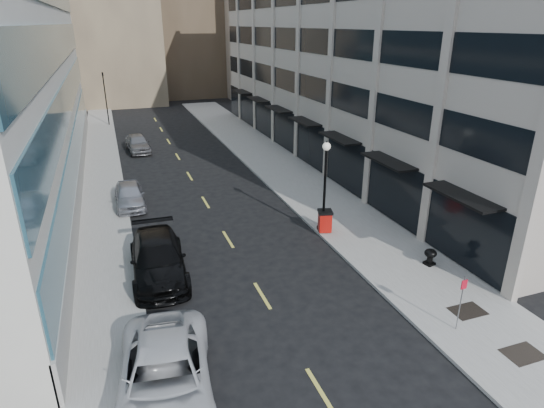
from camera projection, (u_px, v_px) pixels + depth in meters
sidewalk_right at (307, 189)px, 33.02m from camera, size 5.00×80.00×0.15m
sidewalk_left at (104, 214)px, 28.61m from camera, size 3.00×80.00×0.15m
building_right at (378, 52)px, 38.78m from camera, size 15.30×46.50×18.25m
skyline_tan_near at (104, 3)px, 66.17m from camera, size 14.00×18.00×28.00m
skyline_tan_far at (40, 25)px, 72.87m from camera, size 12.00×14.00×22.00m
skyline_stone at (252, 31)px, 72.82m from camera, size 10.00×14.00×20.00m
grate_mid at (523, 354)px, 16.42m from camera, size 1.40×1.00×0.01m
grate_far at (468, 311)px, 18.87m from camera, size 1.40×1.00×0.01m
road_centerline at (216, 219)px, 28.06m from camera, size 0.15×68.20×0.01m
traffic_signal at (103, 76)px, 51.30m from camera, size 0.66×0.66×6.98m
car_white_van at (165, 377)px, 14.32m from camera, size 3.79×6.73×1.77m
car_black_pickup at (158, 259)px, 21.50m from camera, size 2.75×6.25×1.79m
car_silver_sedan at (130, 195)px, 29.76m from camera, size 1.87×4.60×1.57m
car_grey_sedan at (138, 143)px, 42.48m from camera, size 2.25×4.91×1.63m
trash_bin at (325, 220)px, 25.82m from camera, size 0.97×0.98×1.28m
lamppost at (325, 180)px, 24.88m from camera, size 0.45×0.45×5.35m
sign_post at (462, 296)px, 17.19m from camera, size 0.28×0.06×2.37m
urn_planter at (430, 255)px, 22.32m from camera, size 0.60×0.60×0.84m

